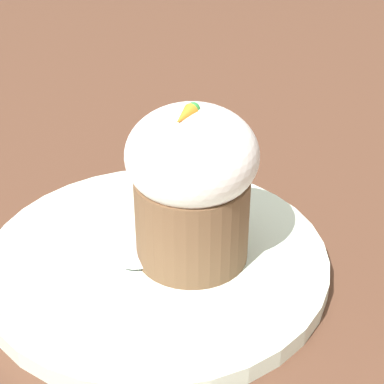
% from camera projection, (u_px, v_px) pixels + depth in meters
% --- Properties ---
extents(ground_plane, '(4.00, 4.00, 0.00)m').
position_uv_depth(ground_plane, '(157.00, 268.00, 0.48)').
color(ground_plane, '#513323').
extents(dessert_plate, '(0.25, 0.25, 0.01)m').
position_uv_depth(dessert_plate, '(156.00, 260.00, 0.48)').
color(dessert_plate, silver).
rests_on(dessert_plate, ground_plane).
extents(carrot_cake, '(0.09, 0.09, 0.12)m').
position_uv_depth(carrot_cake, '(192.00, 183.00, 0.44)').
color(carrot_cake, brown).
rests_on(carrot_cake, dessert_plate).
extents(spoon, '(0.12, 0.08, 0.01)m').
position_uv_depth(spoon, '(118.00, 264.00, 0.46)').
color(spoon, silver).
rests_on(spoon, dessert_plate).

